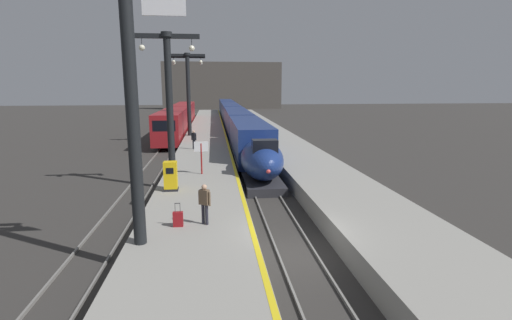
{
  "coord_description": "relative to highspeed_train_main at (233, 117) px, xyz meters",
  "views": [
    {
      "loc": [
        -3.21,
        -13.59,
        6.59
      ],
      "look_at": [
        -0.4,
        10.64,
        1.8
      ],
      "focal_mm": 26.13,
      "sensor_mm": 36.0,
      "label": 1
    }
  ],
  "objects": [
    {
      "name": "rail_secondary_right",
      "position": [
        -7.35,
        -16.77,
        -1.92
      ],
      "size": [
        0.08,
        110.0,
        0.12
      ],
      "primitive_type": "cube",
      "color": "slate",
      "rests_on": "ground"
    },
    {
      "name": "ground_plane",
      "position": [
        0.0,
        -44.27,
        -1.98
      ],
      "size": [
        260.0,
        260.0,
        0.0
      ],
      "primitive_type": "plane",
      "color": "#33302D"
    },
    {
      "name": "regional_train_adjacent",
      "position": [
        -8.1,
        -1.66,
        0.15
      ],
      "size": [
        2.85,
        36.6,
        3.8
      ],
      "color": "maroon",
      "rests_on": "ground"
    },
    {
      "name": "rail_secondary_left",
      "position": [
        -8.85,
        -16.77,
        -1.92
      ],
      "size": [
        0.08,
        110.0,
        0.12
      ],
      "primitive_type": "cube",
      "color": "slate",
      "rests_on": "ground"
    },
    {
      "name": "station_column_mid",
      "position": [
        -5.9,
        -33.67,
        4.42
      ],
      "size": [
        4.0,
        0.68,
        8.84
      ],
      "color": "black",
      "rests_on": "platform_left"
    },
    {
      "name": "rolling_suitcase",
      "position": [
        -4.69,
        -43.32,
        -0.62
      ],
      "size": [
        0.4,
        0.22,
        0.98
      ],
      "color": "maroon",
      "rests_on": "platform_left"
    },
    {
      "name": "platform_right",
      "position": [
        4.05,
        -19.52,
        -1.45
      ],
      "size": [
        4.8,
        110.0,
        1.05
      ],
      "primitive_type": "cube",
      "color": "gray",
      "rests_on": "ground"
    },
    {
      "name": "departure_info_board",
      "position": [
        -3.99,
        -34.09,
        0.58
      ],
      "size": [
        0.9,
        0.1,
        2.12
      ],
      "color": "maroon",
      "rests_on": "platform_left"
    },
    {
      "name": "platform_left_safety_stripe",
      "position": [
        -1.77,
        -19.52,
        -0.92
      ],
      "size": [
        0.2,
        107.8,
        0.01
      ],
      "primitive_type": "cube",
      "color": "yellow",
      "rests_on": "platform_left"
    },
    {
      "name": "station_column_near",
      "position": [
        -5.85,
        -44.84,
        5.07
      ],
      "size": [
        4.0,
        0.68,
        9.86
      ],
      "color": "black",
      "rests_on": "platform_left"
    },
    {
      "name": "ticket_machine_yellow",
      "position": [
        -5.55,
        -37.84,
        -0.19
      ],
      "size": [
        0.76,
        0.62,
        1.6
      ],
      "color": "yellow",
      "rests_on": "platform_left"
    },
    {
      "name": "station_column_far",
      "position": [
        -5.9,
        -14.18,
        4.65
      ],
      "size": [
        4.0,
        0.68,
        9.29
      ],
      "color": "black",
      "rests_on": "platform_left"
    },
    {
      "name": "terminus_back_wall",
      "position": [
        0.0,
        57.73,
        5.02
      ],
      "size": [
        36.0,
        2.0,
        14.0
      ],
      "primitive_type": "cube",
      "color": "#4C4742",
      "rests_on": "ground"
    },
    {
      "name": "passenger_mid_platform",
      "position": [
        -4.94,
        -24.06,
        0.06
      ],
      "size": [
        0.47,
        0.4,
        1.69
      ],
      "color": "#23232D",
      "rests_on": "platform_left"
    },
    {
      "name": "platform_left",
      "position": [
        -4.05,
        -19.52,
        -1.45
      ],
      "size": [
        4.8,
        110.0,
        1.05
      ],
      "primitive_type": "cube",
      "color": "gray",
      "rests_on": "ground"
    },
    {
      "name": "rail_main_right",
      "position": [
        0.75,
        -16.77,
        -1.92
      ],
      "size": [
        0.08,
        110.0,
        0.12
      ],
      "primitive_type": "cube",
      "color": "slate",
      "rests_on": "ground"
    },
    {
      "name": "station_column_distant",
      "position": [
        -5.9,
        -13.93,
        4.57
      ],
      "size": [
        4.0,
        0.68,
        9.13
      ],
      "color": "black",
      "rests_on": "platform_left"
    },
    {
      "name": "rail_main_left",
      "position": [
        -0.75,
        -16.77,
        -1.92
      ],
      "size": [
        0.08,
        110.0,
        0.12
      ],
      "primitive_type": "cube",
      "color": "slate",
      "rests_on": "ground"
    },
    {
      "name": "highspeed_train_main",
      "position": [
        0.0,
        0.0,
        0.0
      ],
      "size": [
        2.92,
        74.78,
        3.6
      ],
      "color": "navy",
      "rests_on": "ground"
    },
    {
      "name": "passenger_near_edge",
      "position": [
        -3.62,
        -43.21,
        0.06
      ],
      "size": [
        0.5,
        0.39,
        1.69
      ],
      "color": "#23232D",
      "rests_on": "platform_left"
    }
  ]
}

